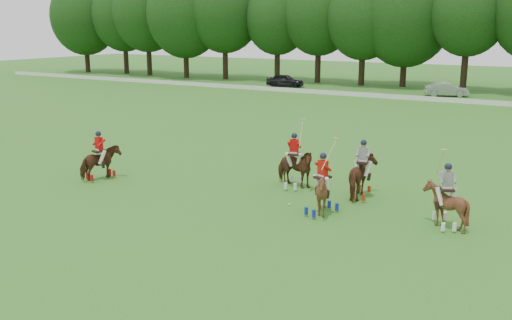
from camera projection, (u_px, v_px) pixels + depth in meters
The scene contains 11 objects.
ground at pixel (204, 221), 20.75m from camera, with size 180.00×180.00×0.00m, color #2F671D.
tree_line at pixel (472, 12), 59.13m from camera, with size 117.98×14.32×14.75m.
boundary_rail at pixel (442, 100), 52.66m from camera, with size 120.00×0.10×0.44m, color white.
car_left at pixel (285, 80), 65.43m from camera, with size 1.73×4.29×1.46m, color black.
car_mid at pixel (447, 90), 56.61m from camera, with size 1.46×4.18×1.38m, color #95959A.
polo_red_a at pixel (100, 162), 26.13m from camera, with size 1.29×2.00×2.28m.
polo_red_b at pixel (294, 168), 24.89m from camera, with size 2.04×1.86×2.97m.
polo_red_c at pixel (322, 192), 21.28m from camera, with size 1.81×1.91×2.92m.
polo_stripe_a at pixel (362, 177), 23.34m from camera, with size 1.34×2.21×2.44m.
polo_stripe_b at pixel (445, 204), 19.96m from camera, with size 1.83×1.90×2.86m.
polo_ball at pixel (289, 204), 22.54m from camera, with size 0.09×0.09×0.09m, color white.
Camera 1 is at (11.54, -16.05, 6.97)m, focal length 40.00 mm.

